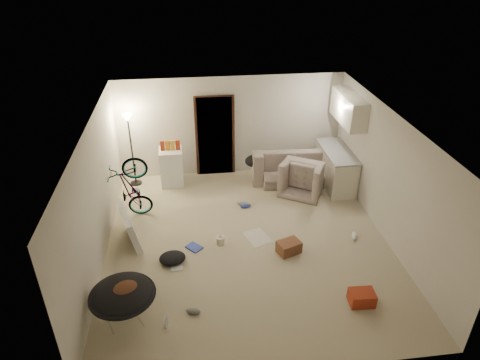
{
  "coord_description": "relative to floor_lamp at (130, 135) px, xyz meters",
  "views": [
    {
      "loc": [
        -1.01,
        -6.75,
        5.26
      ],
      "look_at": [
        -0.08,
        0.6,
        1.08
      ],
      "focal_mm": 32.0,
      "sensor_mm": 36.0,
      "label": 1
    }
  ],
  "objects": [
    {
      "name": "wall_back",
      "position": [
        2.4,
        0.36,
        -0.06
      ],
      "size": [
        5.5,
        0.02,
        2.5
      ],
      "primitive_type": "cube",
      "color": "beige",
      "rests_on": "floor"
    },
    {
      "name": "ceiling",
      "position": [
        2.4,
        -2.65,
        1.2
      ],
      "size": [
        5.5,
        6.0,
        0.02
      ],
      "primitive_type": "cube",
      "color": "white",
      "rests_on": "wall_back"
    },
    {
      "name": "clothes_lump_a",
      "position": [
        0.92,
        -3.07,
        -1.23
      ],
      "size": [
        0.51,
        0.45,
        0.16
      ],
      "primitive_type": "ellipsoid",
      "rotation": [
        0.0,
        0.0,
        0.05
      ],
      "color": "black",
      "rests_on": "floor"
    },
    {
      "name": "saucer_chair",
      "position": [
        0.21,
        -4.39,
        -0.88
      ],
      "size": [
        1.02,
        1.02,
        0.73
      ],
      "color": "silver",
      "rests_on": "floor"
    },
    {
      "name": "shoe_3",
      "position": [
        1.26,
        -4.39,
        -1.26
      ],
      "size": [
        0.26,
        0.16,
        0.09
      ],
      "primitive_type": "ellipsoid",
      "rotation": [
        0.0,
        0.0,
        -0.28
      ],
      "color": "slate",
      "rests_on": "floor"
    },
    {
      "name": "newspaper",
      "position": [
        2.61,
        -2.54,
        -1.3
      ],
      "size": [
        0.6,
        0.68,
        0.01
      ],
      "primitive_type": "cube",
      "rotation": [
        0.0,
        0.0,
        0.37
      ],
      "color": "beige",
      "rests_on": "floor"
    },
    {
      "name": "drink_case_b",
      "position": [
        4.03,
        -4.52,
        -1.19
      ],
      "size": [
        0.42,
        0.32,
        0.24
      ],
      "primitive_type": "cube",
      "rotation": [
        0.0,
        0.0,
        -0.05
      ],
      "color": "#9C2E17",
      "rests_on": "floor"
    },
    {
      "name": "snack_box_3",
      "position": [
        1.09,
        -0.1,
        -0.31
      ],
      "size": [
        0.11,
        0.08,
        0.3
      ],
      "primitive_type": "cube",
      "rotation": [
        0.0,
        0.0,
        -0.13
      ],
      "color": "#9C2E17",
      "rests_on": "mini_fridge"
    },
    {
      "name": "drink_case_a",
      "position": [
        3.14,
        -3.08,
        -1.19
      ],
      "size": [
        0.5,
        0.43,
        0.24
      ],
      "primitive_type": "cube",
      "rotation": [
        0.0,
        0.0,
        0.36
      ],
      "color": "brown",
      "rests_on": "floor"
    },
    {
      "name": "wall_left",
      "position": [
        -0.36,
        -2.65,
        -0.06
      ],
      "size": [
        0.02,
        6.0,
        2.5
      ],
      "primitive_type": "cube",
      "color": "beige",
      "rests_on": "floor"
    },
    {
      "name": "snack_box_2",
      "position": [
        0.97,
        -0.1,
        -0.31
      ],
      "size": [
        0.11,
        0.08,
        0.3
      ],
      "primitive_type": "cube",
      "rotation": [
        0.0,
        0.0,
        0.15
      ],
      "color": "gold",
      "rests_on": "mini_fridge"
    },
    {
      "name": "doorway",
      "position": [
        2.0,
        0.32,
        -0.29
      ],
      "size": [
        0.85,
        0.1,
        2.04
      ],
      "primitive_type": "cube",
      "color": "black",
      "rests_on": "floor"
    },
    {
      "name": "book_asset",
      "position": [
        0.83,
        -4.67,
        -1.3
      ],
      "size": [
        0.24,
        0.2,
        0.02
      ],
      "primitive_type": "imported",
      "rotation": [
        0.0,
        0.0,
        1.35
      ],
      "color": "#9C2E17",
      "rests_on": "floor"
    },
    {
      "name": "kitchen_counter",
      "position": [
        4.83,
        -0.65,
        -0.87
      ],
      "size": [
        0.6,
        1.5,
        0.88
      ],
      "primitive_type": "cube",
      "color": "beige",
      "rests_on": "floor"
    },
    {
      "name": "tv_box",
      "position": [
        0.1,
        -2.32,
        -0.96
      ],
      "size": [
        0.55,
        1.07,
        0.7
      ],
      "primitive_type": "cube",
      "rotation": [
        0.0,
        -0.21,
        0.29
      ],
      "color": "silver",
      "rests_on": "floor"
    },
    {
      "name": "shoe_1",
      "position": [
        2.49,
        -1.35,
        -1.25
      ],
      "size": [
        0.31,
        0.22,
        0.11
      ],
      "primitive_type": "ellipsoid",
      "rotation": [
        0.0,
        0.0,
        -0.39
      ],
      "color": "slate",
      "rests_on": "floor"
    },
    {
      "name": "shoe_0",
      "position": [
        2.53,
        -1.41,
        -1.26
      ],
      "size": [
        0.25,
        0.14,
        0.09
      ],
      "primitive_type": "ellipsoid",
      "rotation": [
        0.0,
        0.0,
        0.19
      ],
      "color": "#3146B3",
      "rests_on": "floor"
    },
    {
      "name": "sofa_drape",
      "position": [
        2.96,
        -0.2,
        -0.77
      ],
      "size": [
        0.61,
        0.52,
        0.28
      ],
      "primitive_type": "ellipsoid",
      "rotation": [
        0.0,
        0.0,
        0.11
      ],
      "color": "black",
      "rests_on": "sofa"
    },
    {
      "name": "shoe_4",
      "position": [
        4.55,
        -2.8,
        -1.26
      ],
      "size": [
        0.2,
        0.29,
        0.1
      ],
      "primitive_type": "ellipsoid",
      "rotation": [
        0.0,
        0.0,
        1.23
      ],
      "color": "white",
      "rests_on": "floor"
    },
    {
      "name": "armchair",
      "position": [
        4.04,
        -0.8,
        -0.99
      ],
      "size": [
        1.26,
        1.21,
        0.62
      ],
      "primitive_type": "imported",
      "rotation": [
        0.0,
        0.0,
        2.6
      ],
      "color": "#3E463E",
      "rests_on": "floor"
    },
    {
      "name": "floor",
      "position": [
        2.4,
        -2.65,
        -1.32
      ],
      "size": [
        5.5,
        6.0,
        0.02
      ],
      "primitive_type": "cube",
      "color": "#B9AD8E",
      "rests_on": "ground"
    },
    {
      "name": "book_blue",
      "position": [
        1.33,
        -2.72,
        -1.29
      ],
      "size": [
        0.36,
        0.37,
        0.03
      ],
      "primitive_type": "cube",
      "rotation": [
        0.0,
        0.0,
        0.75
      ],
      "color": "#3146B3",
      "rests_on": "floor"
    },
    {
      "name": "bicycle",
      "position": [
        0.1,
        -1.49,
        -0.91
      ],
      "size": [
        1.54,
        0.72,
        0.88
      ],
      "primitive_type": "imported",
      "rotation": [
        0.0,
        -0.17,
        1.61
      ],
      "color": "black",
      "rests_on": "floor"
    },
    {
      "name": "wall_right",
      "position": [
        5.16,
        -2.65,
        -0.06
      ],
      "size": [
        0.02,
        6.0,
        2.5
      ],
      "primitive_type": "cube",
      "color": "beige",
      "rests_on": "floor"
    },
    {
      "name": "mini_fridge",
      "position": [
        0.9,
        -0.1,
        -0.85
      ],
      "size": [
        0.54,
        0.54,
        0.91
      ],
      "primitive_type": "cube",
      "rotation": [
        0.0,
        0.0,
        0.01
      ],
      "color": "white",
      "rests_on": "floor"
    },
    {
      "name": "hoodie",
      "position": [
        0.26,
        -4.42,
        -0.67
      ],
      "size": [
        0.61,
        0.58,
        0.22
      ],
      "primitive_type": "ellipsoid",
      "rotation": [
        0.0,
        0.0,
        0.5
      ],
      "color": "#522E1C",
      "rests_on": "saucer_chair"
    },
    {
      "name": "door_trim",
      "position": [
        2.0,
        0.29,
        -0.29
      ],
      "size": [
        0.97,
        0.04,
        2.1
      ],
      "primitive_type": "cube",
      "color": "#311A11",
      "rests_on": "floor"
    },
    {
      "name": "book_white",
      "position": [
        1.0,
        -3.23,
        -1.29
      ],
      "size": [
        0.22,
        0.28,
        0.03
      ],
      "primitive_type": "cube",
      "rotation": [
        0.0,
        0.0,
        0.03
      ],
      "color": "silver",
      "rests_on": "floor"
    },
    {
      "name": "clothes_lump_b",
      "position": [
        3.45,
        -0.1,
        -1.23
      ],
      "size": [
        0.61,
        0.57,
        0.15
      ],
      "primitive_type": "ellipsoid",
      "rotation": [
        0.0,
        0.0,
        0.31
      ],
      "color": "black",
      "rests_on": "floor"
    },
    {
      "name": "counter_top",
      "position": [
        4.83,
        -0.65,
        -0.41
      ],
      "size": [
        0.64,
        1.54,
        0.04
      ],
      "primitive_type": "cube",
      "color": "gray",
      "rests_on": "kitchen_counter"
    },
    {
      "name": "floor_lamp",
      "position": [
        0.0,
        0.0,
        0.0
      ],
      "size": [
        0.28,
        0.28,
        1.81
      ],
      "color": "black",
      "rests_on": "floor"
    },
    {
      "name": "sofa",
      "position": [
        3.91,
        -0.2,
        -1.0
      ],
      "size": [
        2.14,
        0.93,
        0.61
      ],
      "primitive_type": "imported",
      "rotation": [
        0.0,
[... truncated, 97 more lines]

